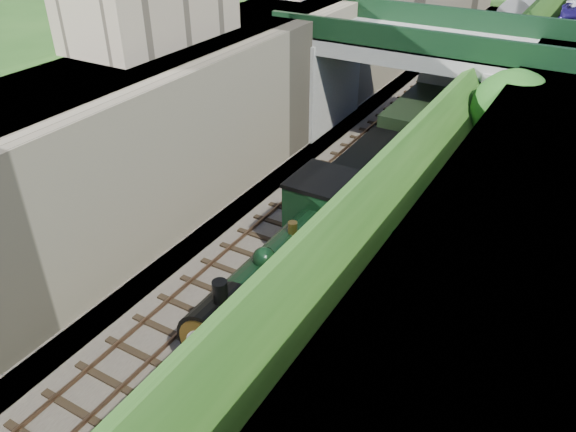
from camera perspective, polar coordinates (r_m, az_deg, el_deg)
The scene contains 12 objects.
trackbed at distance 30.41m, azimuth 9.71°, elevation 4.67°, with size 10.00×90.00×0.20m, color #473F38.
retaining_wall at distance 31.19m, azimuth 0.68°, elevation 12.64°, with size 1.00×90.00×7.00m, color #756B56.
street_plateau_left at distance 32.97m, azimuth -4.77°, elevation 13.60°, with size 6.00×90.00×7.00m, color #262628.
embankment_slope at distance 27.49m, azimuth 19.58°, elevation 6.65°, with size 4.34×90.00×6.50m.
track_left at distance 31.00m, azimuth 6.30°, elevation 5.79°, with size 2.50×90.00×0.20m.
track_right at distance 30.01m, azimuth 11.86°, elevation 4.36°, with size 2.50×90.00×0.20m.
road_bridge at distance 32.20m, azimuth 14.68°, elevation 13.33°, with size 16.00×6.40×7.25m.
tree at distance 26.82m, azimuth 22.04°, elevation 9.65°, with size 3.60×3.80×6.60m.
locomotive at distance 19.64m, azimuth 0.21°, elevation -5.33°, with size 3.10×10.22×3.83m.
tender at distance 25.42m, azimuth 8.56°, elevation 2.93°, with size 2.70×6.00×3.05m.
coach_front at distance 36.36m, azimuth 16.52°, elevation 11.76°, with size 2.90×18.00×3.70m.
coach_middle at distance 54.18m, azimuth 22.23°, elevation 17.15°, with size 2.90×18.00×3.70m.
Camera 1 is at (9.01, -5.63, 13.75)m, focal length 35.00 mm.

